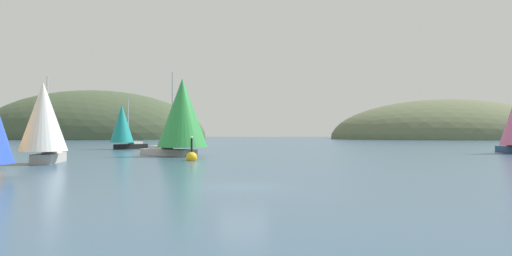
# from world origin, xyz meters

# --- Properties ---
(ground_plane) EXTENTS (360.00, 360.00, 0.00)m
(ground_plane) POSITION_xyz_m (0.00, 0.00, 0.00)
(ground_plane) COLOR #385670
(headland_left) EXTENTS (74.03, 44.00, 31.35)m
(headland_left) POSITION_xyz_m (-55.00, 135.00, 0.00)
(headland_left) COLOR #425138
(headland_left) RESTS_ON ground_plane
(headland_right) EXTENTS (75.35, 44.00, 25.36)m
(headland_right) POSITION_xyz_m (60.00, 135.00, 0.00)
(headland_right) COLOR #5B6647
(headland_right) RESTS_ON ground_plane
(sailboat_green_sail) EXTENTS (9.56, 8.67, 9.62)m
(sailboat_green_sail) POSITION_xyz_m (-8.31, 30.25, 4.71)
(sailboat_green_sail) COLOR #B7B2A8
(sailboat_green_sail) RESTS_ON ground_plane
(sailboat_teal_sail) EXTENTS (5.68, 6.70, 7.96)m
(sailboat_teal_sail) POSITION_xyz_m (-20.64, 50.00, 3.63)
(sailboat_teal_sail) COLOR black
(sailboat_teal_sail) RESTS_ON ground_plane
(sailboat_white_mainsail) EXTENTS (4.69, 7.10, 7.80)m
(sailboat_white_mainsail) POSITION_xyz_m (-18.27, 17.24, 3.86)
(sailboat_white_mainsail) COLOR #B7B2A8
(sailboat_white_mainsail) RESTS_ON ground_plane
(channel_buoy) EXTENTS (1.10, 1.10, 2.64)m
(channel_buoy) POSITION_xyz_m (-5.96, 22.16, 0.37)
(channel_buoy) COLOR gold
(channel_buoy) RESTS_ON ground_plane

